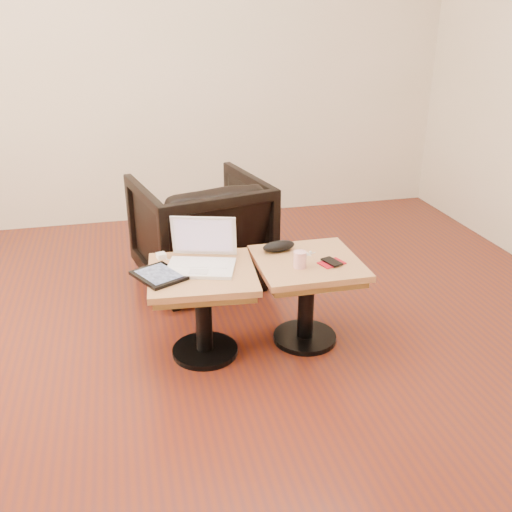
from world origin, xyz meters
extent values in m
cube|color=#4A1D17|center=(0.00, 0.00, 0.00)|extent=(4.50, 4.50, 0.01)
cube|color=beige|center=(0.00, 2.25, 1.35)|extent=(4.50, 0.02, 2.70)
cylinder|color=black|center=(-0.06, 0.15, 0.01)|extent=(0.33, 0.33, 0.03)
cylinder|color=black|center=(-0.06, 0.15, 0.23)|extent=(0.08, 0.08, 0.40)
cube|color=brown|center=(-0.06, 0.15, 0.41)|extent=(0.50, 0.50, 0.04)
cube|color=#B7724C|center=(-0.06, 0.15, 0.44)|extent=(0.54, 0.54, 0.03)
cylinder|color=black|center=(0.47, 0.15, 0.01)|extent=(0.33, 0.33, 0.03)
cylinder|color=black|center=(0.47, 0.15, 0.23)|extent=(0.08, 0.08, 0.40)
cube|color=brown|center=(0.47, 0.15, 0.41)|extent=(0.47, 0.47, 0.04)
cube|color=#B7724C|center=(0.47, 0.15, 0.44)|extent=(0.51, 0.51, 0.03)
cube|color=white|center=(-0.06, 0.17, 0.47)|extent=(0.37, 0.31, 0.02)
cube|color=silver|center=(-0.05, 0.20, 0.48)|extent=(0.28, 0.18, 0.00)
cube|color=silver|center=(-0.08, 0.11, 0.48)|extent=(0.10, 0.08, 0.00)
cube|color=white|center=(-0.02, 0.29, 0.58)|extent=(0.32, 0.14, 0.21)
cube|color=#A15441|center=(-0.02, 0.29, 0.58)|extent=(0.28, 0.12, 0.18)
cube|color=black|center=(-0.26, 0.13, 0.47)|extent=(0.27, 0.29, 0.02)
cube|color=#191E38|center=(-0.26, 0.13, 0.47)|extent=(0.22, 0.24, 0.00)
cube|color=white|center=(-0.23, 0.35, 0.47)|extent=(0.05, 0.05, 0.03)
ellipsoid|color=black|center=(0.36, 0.30, 0.49)|extent=(0.19, 0.11, 0.06)
cylinder|color=#F16B7E|center=(0.40, 0.08, 0.50)|extent=(0.07, 0.07, 0.08)
sphere|color=white|center=(0.49, 0.21, 0.47)|extent=(0.02, 0.02, 0.02)
sphere|color=white|center=(0.51, 0.23, 0.47)|extent=(0.02, 0.02, 0.02)
sphere|color=white|center=(0.47, 0.23, 0.47)|extent=(0.02, 0.02, 0.02)
cylinder|color=white|center=(0.49, 0.21, 0.46)|extent=(0.08, 0.05, 0.00)
cube|color=maroon|center=(0.57, 0.09, 0.46)|extent=(0.14, 0.12, 0.01)
cube|color=black|center=(0.57, 0.09, 0.47)|extent=(0.09, 0.12, 0.01)
imported|color=black|center=(0.05, 0.99, 0.34)|extent=(0.87, 0.89, 0.68)
camera|label=1|loc=(-0.38, -2.29, 1.60)|focal=40.00mm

